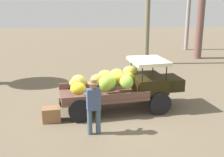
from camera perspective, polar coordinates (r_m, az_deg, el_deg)
The scene contains 4 objects.
ground_plane at distance 10.39m, azimuth 1.15°, elevation -6.67°, with size 60.00×60.00×0.00m, color #6E5F4A.
truck at distance 10.36m, azimuth 2.27°, elevation -1.22°, with size 4.62×2.35×1.84m.
farmer at distance 8.46m, azimuth -3.70°, elevation -5.01°, with size 0.52×0.49×1.72m.
wooden_crate at distance 9.77m, azimuth -12.00°, elevation -7.04°, with size 0.59×0.44×0.48m, color #8E633F.
Camera 1 is at (-0.75, -9.57, 3.98)m, focal length 45.75 mm.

